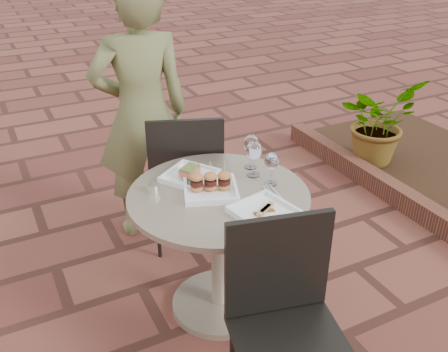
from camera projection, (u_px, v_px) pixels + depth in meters
name	position (u px, v px, depth m)	size (l,w,h in m)	color
ground	(238.00, 310.00, 2.76)	(60.00, 60.00, 0.00)	brown
cafe_table	(219.00, 235.00, 2.56)	(0.90, 0.90, 0.73)	gray
chair_far	(186.00, 172.00, 3.03)	(0.56, 0.56, 0.93)	black
chair_near	(285.00, 311.00, 1.99)	(0.53, 0.53, 0.93)	black
diner	(142.00, 114.00, 3.08)	(0.61, 0.40, 1.67)	brown
plate_salmon	(190.00, 175.00, 2.57)	(0.34, 0.34, 0.07)	white
plate_sliders	(211.00, 186.00, 2.44)	(0.33, 0.33, 0.17)	white
plate_tuna	(264.00, 212.00, 2.27)	(0.30, 0.30, 0.03)	white
wine_glass_right	(272.00, 162.00, 2.47)	(0.07, 0.07, 0.17)	white
wine_glass_mid	(251.00, 145.00, 2.63)	(0.08, 0.08, 0.19)	white
wine_glass_far	(254.00, 151.00, 2.55)	(0.08, 0.08, 0.19)	white
steel_ramekin	(153.00, 188.00, 2.45)	(0.06, 0.06, 0.04)	silver
cutlery_set	(272.00, 194.00, 2.44)	(0.09, 0.21, 0.00)	silver
planter_curb	(413.00, 205.00, 3.60)	(0.12, 3.00, 0.15)	brown
potted_plant_a	(378.00, 121.00, 4.10)	(0.64, 0.55, 0.71)	#33662D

